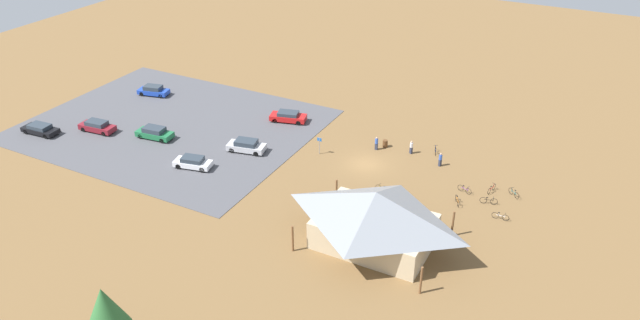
{
  "coord_description": "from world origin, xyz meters",
  "views": [
    {
      "loc": [
        -22.71,
        54.64,
        33.97
      ],
      "look_at": [
        4.13,
        3.41,
        1.2
      ],
      "focal_mm": 33.49,
      "sensor_mm": 36.0,
      "label": 1
    }
  ],
  "objects_px": {
    "lot_sign": "(319,143)",
    "visitor_near_lot": "(440,159)",
    "bicycle_orange_near_porch": "(457,201)",
    "car_green_near_entry": "(155,133)",
    "visitor_crossing_yard": "(411,147)",
    "bicycle_yellow_near_sign": "(383,189)",
    "car_silver_end_stall": "(246,146)",
    "trash_bin": "(385,144)",
    "bicycle_white_yard_right": "(500,216)",
    "bicycle_teal_trailside": "(514,193)",
    "bicycle_purple_back_row": "(465,189)",
    "car_maroon_by_curb": "(97,126)",
    "bicycle_blue_yard_center": "(435,150)",
    "bike_pavilion": "(375,215)",
    "bicycle_black_edge_north": "(489,201)",
    "bicycle_red_edge_south": "(492,189)",
    "car_blue_second_row": "(153,90)",
    "visitor_by_pavilion": "(376,143)",
    "car_white_mid_lot": "(193,162)",
    "pine_far_east": "(105,309)",
    "car_red_front_row": "(288,117)"
  },
  "relations": [
    {
      "from": "bicycle_purple_back_row",
      "to": "car_green_near_entry",
      "type": "distance_m",
      "value": 37.67
    },
    {
      "from": "bicycle_red_edge_south",
      "to": "bicycle_orange_near_porch",
      "type": "relative_size",
      "value": 1.07
    },
    {
      "from": "visitor_near_lot",
      "to": "bike_pavilion",
      "type": "bearing_deg",
      "value": 86.54
    },
    {
      "from": "bicycle_orange_near_porch",
      "to": "visitor_crossing_yard",
      "type": "bearing_deg",
      "value": -45.23
    },
    {
      "from": "pine_far_east",
      "to": "bicycle_teal_trailside",
      "type": "distance_m",
      "value": 41.36
    },
    {
      "from": "trash_bin",
      "to": "lot_sign",
      "type": "xyz_separation_m",
      "value": [
        6.19,
        5.19,
        0.96
      ]
    },
    {
      "from": "bicycle_white_yard_right",
      "to": "car_blue_second_row",
      "type": "distance_m",
      "value": 51.56
    },
    {
      "from": "bicycle_white_yard_right",
      "to": "car_red_front_row",
      "type": "height_order",
      "value": "car_red_front_row"
    },
    {
      "from": "trash_bin",
      "to": "pine_far_east",
      "type": "bearing_deg",
      "value": 82.54
    },
    {
      "from": "car_maroon_by_curb",
      "to": "car_red_front_row",
      "type": "xyz_separation_m",
      "value": [
        -19.81,
        -13.66,
        -0.03
      ]
    },
    {
      "from": "pine_far_east",
      "to": "car_white_mid_lot",
      "type": "bearing_deg",
      "value": -63.59
    },
    {
      "from": "bicycle_yellow_near_sign",
      "to": "car_white_mid_lot",
      "type": "height_order",
      "value": "car_white_mid_lot"
    },
    {
      "from": "visitor_crossing_yard",
      "to": "visitor_near_lot",
      "type": "bearing_deg",
      "value": 162.23
    },
    {
      "from": "trash_bin",
      "to": "bicycle_white_yard_right",
      "type": "distance_m",
      "value": 18.01
    },
    {
      "from": "bicycle_black_edge_north",
      "to": "lot_sign",
      "type": "bearing_deg",
      "value": -3.83
    },
    {
      "from": "car_green_near_entry",
      "to": "car_silver_end_stall",
      "type": "relative_size",
      "value": 1.0
    },
    {
      "from": "pine_far_east",
      "to": "visitor_crossing_yard",
      "type": "bearing_deg",
      "value": -102.18
    },
    {
      "from": "bicycle_red_edge_south",
      "to": "bicycle_white_yard_right",
      "type": "xyz_separation_m",
      "value": [
        -1.99,
        4.64,
        -0.01
      ]
    },
    {
      "from": "bicycle_orange_near_porch",
      "to": "bicycle_black_edge_north",
      "type": "bearing_deg",
      "value": -152.51
    },
    {
      "from": "bicycle_red_edge_south",
      "to": "bicycle_purple_back_row",
      "type": "bearing_deg",
      "value": 29.97
    },
    {
      "from": "bicycle_yellow_near_sign",
      "to": "car_silver_end_stall",
      "type": "relative_size",
      "value": 0.37
    },
    {
      "from": "bicycle_orange_near_porch",
      "to": "bicycle_red_edge_south",
      "type": "bearing_deg",
      "value": -123.16
    },
    {
      "from": "bicycle_red_edge_south",
      "to": "car_red_front_row",
      "type": "bearing_deg",
      "value": -9.77
    },
    {
      "from": "lot_sign",
      "to": "visitor_near_lot",
      "type": "relative_size",
      "value": 1.34
    },
    {
      "from": "bicycle_teal_trailside",
      "to": "car_green_near_entry",
      "type": "xyz_separation_m",
      "value": [
        41.99,
        7.24,
        0.4
      ]
    },
    {
      "from": "bicycle_orange_near_porch",
      "to": "bike_pavilion",
      "type": "bearing_deg",
      "value": 63.54
    },
    {
      "from": "car_white_mid_lot",
      "to": "car_green_near_entry",
      "type": "xyz_separation_m",
      "value": [
        8.69,
        -3.57,
        0.06
      ]
    },
    {
      "from": "lot_sign",
      "to": "visitor_near_lot",
      "type": "xyz_separation_m",
      "value": [
        -13.43,
        -3.86,
        -0.55
      ]
    },
    {
      "from": "bicycle_teal_trailside",
      "to": "car_green_near_entry",
      "type": "relative_size",
      "value": 0.27
    },
    {
      "from": "bicycle_teal_trailside",
      "to": "car_white_mid_lot",
      "type": "bearing_deg",
      "value": 17.97
    },
    {
      "from": "car_blue_second_row",
      "to": "car_red_front_row",
      "type": "bearing_deg",
      "value": -176.05
    },
    {
      "from": "car_blue_second_row",
      "to": "visitor_by_pavilion",
      "type": "distance_m",
      "value": 34.52
    },
    {
      "from": "pine_far_east",
      "to": "car_white_mid_lot",
      "type": "distance_m",
      "value": 27.63
    },
    {
      "from": "bicycle_purple_back_row",
      "to": "car_maroon_by_curb",
      "type": "distance_m",
      "value": 45.52
    },
    {
      "from": "bicycle_teal_trailside",
      "to": "car_green_near_entry",
      "type": "height_order",
      "value": "car_green_near_entry"
    },
    {
      "from": "car_green_near_entry",
      "to": "visitor_crossing_yard",
      "type": "bearing_deg",
      "value": -159.35
    },
    {
      "from": "trash_bin",
      "to": "visitor_by_pavilion",
      "type": "xyz_separation_m",
      "value": [
        0.68,
        1.09,
        0.43
      ]
    },
    {
      "from": "bike_pavilion",
      "to": "car_green_near_entry",
      "type": "bearing_deg",
      "value": -12.1
    },
    {
      "from": "car_green_near_entry",
      "to": "lot_sign",
      "type": "bearing_deg",
      "value": -163.35
    },
    {
      "from": "bicycle_teal_trailside",
      "to": "car_blue_second_row",
      "type": "height_order",
      "value": "car_blue_second_row"
    },
    {
      "from": "bicycle_black_edge_north",
      "to": "bicycle_teal_trailside",
      "type": "distance_m",
      "value": 3.32
    },
    {
      "from": "lot_sign",
      "to": "car_green_near_entry",
      "type": "xyz_separation_m",
      "value": [
        19.8,
        5.92,
        -0.64
      ]
    },
    {
      "from": "lot_sign",
      "to": "bicycle_orange_near_porch",
      "type": "distance_m",
      "value": 17.65
    },
    {
      "from": "bicycle_purple_back_row",
      "to": "bicycle_yellow_near_sign",
      "type": "xyz_separation_m",
      "value": [
        7.62,
        4.0,
        0.03
      ]
    },
    {
      "from": "bike_pavilion",
      "to": "bicycle_purple_back_row",
      "type": "height_order",
      "value": "bike_pavilion"
    },
    {
      "from": "car_silver_end_stall",
      "to": "bicycle_blue_yard_center",
      "type": "bearing_deg",
      "value": -153.51
    },
    {
      "from": "bicycle_teal_trailside",
      "to": "car_silver_end_stall",
      "type": "height_order",
      "value": "car_silver_end_stall"
    },
    {
      "from": "bicycle_blue_yard_center",
      "to": "car_green_near_entry",
      "type": "relative_size",
      "value": 0.34
    },
    {
      "from": "bicycle_blue_yard_center",
      "to": "bicycle_black_edge_north",
      "type": "distance_m",
      "value": 11.32
    },
    {
      "from": "lot_sign",
      "to": "bike_pavilion",
      "type": "bearing_deg",
      "value": 134.07
    }
  ]
}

